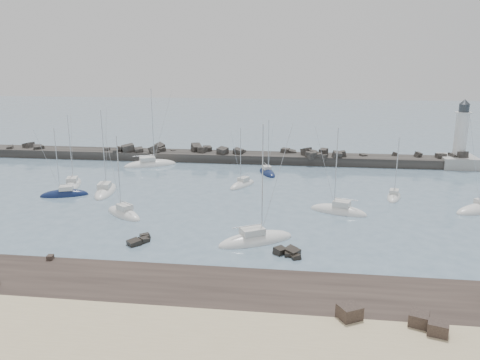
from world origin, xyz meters
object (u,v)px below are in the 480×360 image
lighthouse (459,152)px  sailboat_5 (242,185)px  sailboat_9 (394,197)px  sailboat_3 (150,165)px  sailboat_4 (124,214)px  sailboat_2 (105,192)px  sailboat_0 (73,185)px  sailboat_8 (339,211)px  sailboat_1 (65,195)px  sailboat_6 (256,241)px  sailboat_7 (267,173)px

lighthouse → sailboat_5: lighthouse is taller
lighthouse → sailboat_9: bearing=-125.1°
sailboat_3 → sailboat_4: sailboat_3 is taller
sailboat_2 → sailboat_5: 23.37m
sailboat_0 → sailboat_8: sailboat_8 is taller
sailboat_1 → sailboat_3: 24.17m
sailboat_1 → sailboat_5: bearing=19.0°
sailboat_3 → sailboat_4: size_ratio=1.38×
sailboat_5 → sailboat_9: size_ratio=1.05×
sailboat_3 → sailboat_9: sailboat_3 is taller
sailboat_0 → sailboat_6: size_ratio=0.85×
sailboat_5 → sailboat_7: size_ratio=0.98×
sailboat_3 → sailboat_4: bearing=-78.9°
sailboat_4 → sailboat_6: sailboat_6 is taller
sailboat_1 → sailboat_8: 44.03m
lighthouse → sailboat_8: bearing=-128.8°
sailboat_3 → sailboat_5: sailboat_3 is taller
sailboat_9 → sailboat_7: bearing=147.5°
sailboat_0 → sailboat_9: 54.95m
sailboat_4 → sailboat_6: bearing=-21.0°
lighthouse → sailboat_7: (-38.63, -10.72, -2.96)m
sailboat_3 → sailboat_0: bearing=-117.1°
sailboat_6 → sailboat_8: size_ratio=1.16×
sailboat_0 → sailboat_5: 30.01m
lighthouse → sailboat_0: bearing=-161.7°
sailboat_7 → sailboat_9: sailboat_7 is taller
lighthouse → sailboat_8: 42.55m
sailboat_0 → sailboat_4: bearing=-44.1°
sailboat_1 → sailboat_0: bearing=104.5°
sailboat_1 → lighthouse: bearing=23.1°
sailboat_3 → sailboat_7: 25.10m
sailboat_6 → sailboat_7: size_ratio=1.37×
sailboat_7 → sailboat_4: bearing=-124.1°
lighthouse → sailboat_3: 63.89m
sailboat_5 → sailboat_9: (25.15, -4.07, -0.00)m
lighthouse → sailboat_6: sailboat_6 is taller
sailboat_7 → sailboat_9: bearing=-32.5°
lighthouse → sailboat_9: lighthouse is taller
lighthouse → sailboat_7: 40.20m
sailboat_6 → sailboat_7: 35.12m
sailboat_2 → sailboat_9: 47.48m
sailboat_4 → sailboat_5: sailboat_4 is taller
sailboat_2 → sailboat_3: 20.62m
sailboat_8 → sailboat_7: bearing=118.3°
sailboat_4 → sailboat_9: (40.10, 13.87, -0.02)m
sailboat_5 → sailboat_8: size_ratio=0.83×
sailboat_2 → sailboat_6: bearing=-34.1°
sailboat_9 → sailboat_5: bearing=170.8°
sailboat_6 → sailboat_7: (-1.09, 35.10, -0.02)m
sailboat_1 → sailboat_6: sailboat_6 is taller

